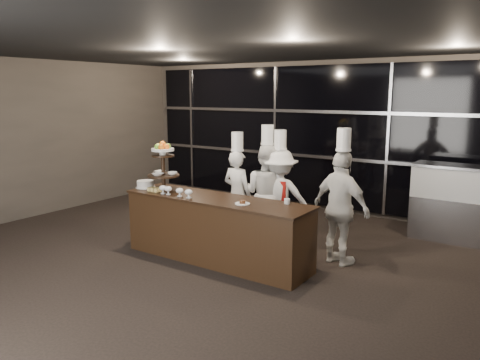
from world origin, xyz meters
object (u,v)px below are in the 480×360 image
Objects in this scene: buffet_counter at (217,229)px; chef_d at (341,207)px; layer_cake at (145,184)px; display_case at (454,199)px; chef_b at (267,193)px; chef_c at (279,196)px; chef_a at (237,192)px; display_stand at (163,162)px.

chef_d is (1.51, 0.86, 0.36)m from buffet_counter.
display_case is (3.94, 2.97, -0.29)m from layer_cake.
layer_cake is 0.16× the size of chef_b.
layer_cake is 4.94m from display_case.
chef_d is (1.14, -0.29, 0.05)m from chef_c.
chef_d reaches higher than chef_a.
chef_b is 0.21m from chef_c.
display_case is at bearing 61.99° from chef_d.
buffet_counter is at bearing 0.01° from display_stand.
chef_a reaches higher than buffet_counter.
layer_cake is 0.17× the size of chef_a.
chef_a is at bearing 174.01° from chef_d.
display_case reaches higher than layer_cake.
chef_b reaches higher than layer_cake.
display_stand is 4.68m from display_case.
chef_d is at bearing -118.01° from display_case.
chef_b reaches higher than buffet_counter.
layer_cake is at bearing -171.71° from display_stand.
buffet_counter is at bearing -107.61° from chef_c.
chef_c reaches higher than buffet_counter.
chef_d is (1.34, -0.24, 0.01)m from chef_b.
layer_cake is (-1.34, -0.05, 0.51)m from buffet_counter.
display_case is at bearing 36.97° from layer_cake.
display_stand is at bearing -160.97° from chef_d.
display_case is 0.73× the size of chef_a.
layer_cake is 1.49m from chef_a.
chef_c reaches higher than display_stand.
chef_b is at bearing 43.44° from display_stand.
chef_a is at bearing -172.93° from chef_c.
chef_a reaches higher than layer_cake.
layer_cake is at bearing -162.21° from chef_d.
chef_a is 0.93× the size of chef_b.
chef_b is at bearing -166.55° from chef_c.
chef_d is (2.51, 0.86, -0.52)m from display_stand.
chef_c is at bearing -141.69° from display_case.
display_stand is at bearing -179.99° from buffet_counter.
chef_b is at bearing 4.65° from chef_a.
layer_cake is 2.10m from chef_c.
display_stand is 1.36m from chef_a.
layer_cake is 0.17× the size of chef_c.
buffet_counter is 1.25m from chef_c.
display_stand is (-1.00, -0.00, 0.87)m from buffet_counter.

